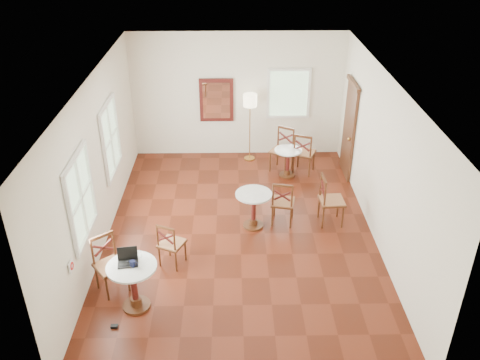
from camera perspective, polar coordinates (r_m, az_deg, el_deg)
The scene contains 17 objects.
ground at distance 9.61m, azimuth 0.03°, elevation -6.09°, with size 7.00×7.00×0.00m, color #571E0F.
room_shell at distance 8.91m, azimuth -0.39°, elevation 4.91°, with size 5.02×7.02×3.01m.
cafe_table_near at distance 7.93m, azimuth -11.95°, elevation -11.20°, with size 0.76×0.76×0.80m.
cafe_table_mid at distance 9.58m, azimuth 1.54°, elevation -2.98°, with size 0.69×0.69×0.73m.
cafe_table_back at distance 11.44m, azimuth 5.43°, elevation 2.30°, with size 0.62×0.62×0.65m.
chair_near_a at distance 8.71m, azimuth -7.81°, elevation -7.15°, with size 0.53×0.53×0.86m.
chair_near_b at distance 8.35m, azimuth -14.53°, elevation -9.25°, with size 0.63×0.63×0.98m.
chair_mid_a at distance 9.70m, azimuth 4.86°, elevation -2.51°, with size 0.51×0.51×0.94m.
chair_mid_b at distance 9.81m, azimuth 10.19°, elevation -2.27°, with size 0.49×0.49×1.02m.
chair_back_a at distance 11.58m, azimuth 7.25°, elevation 3.06°, with size 0.60×0.60×0.99m.
chair_back_b at distance 11.65m, azimuth 4.80°, elevation 3.41°, with size 0.64×0.64×1.01m.
floor_lamp at distance 11.76m, azimuth 1.15°, elevation 8.50°, with size 0.32×0.32×1.65m.
laptop at distance 7.79m, azimuth -12.58°, elevation -8.72°, with size 0.33×0.29×0.21m.
mouse at distance 7.80m, azimuth -12.46°, elevation -8.97°, with size 0.10×0.06×0.04m, color black.
navy_mug at distance 7.70m, azimuth -12.03°, elevation -9.24°, with size 0.12×0.08×0.10m.
water_glass at distance 7.85m, azimuth -11.29°, elevation -8.23°, with size 0.07×0.07×0.11m, color white.
power_adapter at distance 7.98m, azimuth -14.02°, elevation -15.77°, with size 0.11×0.06×0.04m, color black.
Camera 1 is at (-0.14, -7.85, 5.55)m, focal length 37.72 mm.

